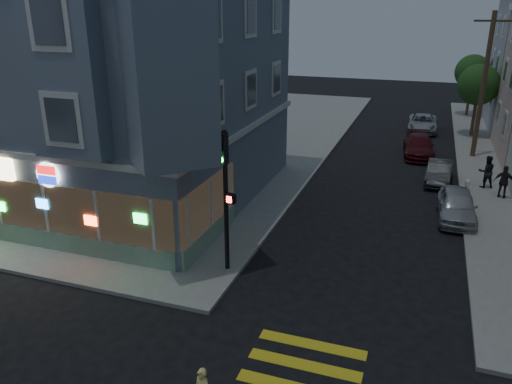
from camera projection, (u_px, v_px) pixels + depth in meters
The scene contains 14 objects.
ground at pixel (93, 332), 15.29m from camera, with size 120.00×120.00×0.00m, color black.
sidewalk_nw at pixel (129, 130), 39.77m from camera, with size 33.00×42.00×0.15m, color gray.
corner_building at pixel (114, 82), 24.82m from camera, with size 14.60×14.60×11.40m.
utility_pole at pixel (484, 84), 31.12m from camera, with size 2.20×0.30×9.00m.
street_tree_near at pixel (479, 85), 36.67m from camera, with size 3.00×3.00×5.30m.
street_tree_far at pixel (473, 72), 43.74m from camera, with size 3.00×3.00×5.30m.
pedestrian_a at pixel (487, 172), 26.80m from camera, with size 0.86×0.67×1.76m, color black.
pedestrian_b at pixel (504, 182), 25.34m from camera, with size 0.99×0.41×1.69m, color #25232B.
parked_car_a at pixel (457, 205), 23.16m from camera, with size 1.65×4.11×1.40m, color #B9BDC1.
parked_car_b at pixel (439, 172), 28.04m from camera, with size 1.28×3.68×1.21m, color #36393B.
parked_car_c at pixel (419, 146), 33.02m from camera, with size 1.89×4.65×1.35m, color #501219.
parked_car_d at pixel (423, 123), 39.57m from camera, with size 2.17×4.71×1.31m, color #AFB5BB.
traffic_signal at pixel (225, 179), 17.37m from camera, with size 0.65×0.59×5.29m.
fire_hydrant at pixel (467, 186), 26.01m from camera, with size 0.46×0.26×0.79m.
Camera 1 is at (8.96, -10.44, 9.40)m, focal length 35.00 mm.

